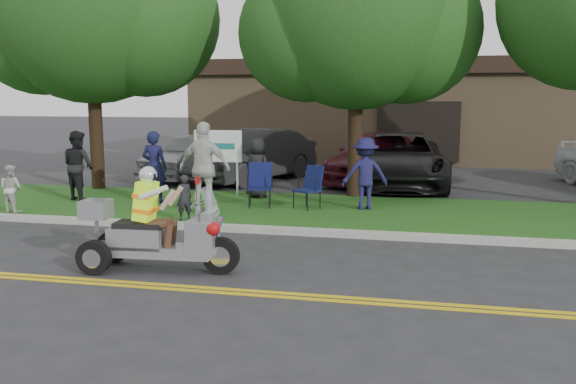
% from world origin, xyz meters
% --- Properties ---
extents(ground, '(120.00, 120.00, 0.00)m').
position_xyz_m(ground, '(0.00, 0.00, 0.00)').
color(ground, '#28282B').
rests_on(ground, ground).
extents(centerline_near, '(60.00, 0.10, 0.01)m').
position_xyz_m(centerline_near, '(0.00, -0.58, 0.01)').
color(centerline_near, gold).
rests_on(centerline_near, ground).
extents(centerline_far, '(60.00, 0.10, 0.01)m').
position_xyz_m(centerline_far, '(0.00, -0.42, 0.01)').
color(centerline_far, gold).
rests_on(centerline_far, ground).
extents(curb, '(60.00, 0.25, 0.12)m').
position_xyz_m(curb, '(0.00, 3.05, 0.06)').
color(curb, '#A8A89E').
rests_on(curb, ground).
extents(grass_verge, '(60.00, 4.00, 0.10)m').
position_xyz_m(grass_verge, '(0.00, 5.20, 0.06)').
color(grass_verge, '#235516').
rests_on(grass_verge, ground).
extents(commercial_building, '(18.00, 8.20, 4.00)m').
position_xyz_m(commercial_building, '(2.00, 18.98, 2.01)').
color(commercial_building, '#9E7F5B').
rests_on(commercial_building, ground).
extents(tree_left, '(6.62, 5.40, 7.78)m').
position_xyz_m(tree_left, '(-6.44, 7.03, 4.85)').
color(tree_left, '#332114').
rests_on(tree_left, ground).
extents(tree_mid, '(5.88, 4.80, 7.05)m').
position_xyz_m(tree_mid, '(0.55, 7.23, 4.43)').
color(tree_mid, '#332114').
rests_on(tree_mid, ground).
extents(business_sign, '(1.25, 0.06, 1.75)m').
position_xyz_m(business_sign, '(-2.90, 6.60, 1.26)').
color(business_sign, silver).
rests_on(business_sign, ground).
extents(trike_scooter, '(2.43, 0.83, 1.59)m').
position_xyz_m(trike_scooter, '(-1.78, 0.21, 0.56)').
color(trike_scooter, black).
rests_on(trike_scooter, ground).
extents(lawn_chair_a, '(0.71, 0.72, 0.96)m').
position_xyz_m(lawn_chair_a, '(-0.28, 5.25, 0.64)').
color(lawn_chair_a, black).
rests_on(lawn_chair_a, grass_verge).
extents(lawn_chair_b, '(0.63, 0.64, 1.00)m').
position_xyz_m(lawn_chair_b, '(-1.45, 5.26, 0.67)').
color(lawn_chair_b, black).
rests_on(lawn_chair_b, grass_verge).
extents(spectator_adult_left, '(0.64, 0.44, 1.70)m').
position_xyz_m(spectator_adult_left, '(-4.00, 5.19, 0.96)').
color(spectator_adult_left, '#15173D').
rests_on(spectator_adult_left, grass_verge).
extents(spectator_adult_mid, '(1.01, 0.92, 1.68)m').
position_xyz_m(spectator_adult_mid, '(-5.96, 5.14, 0.94)').
color(spectator_adult_mid, black).
rests_on(spectator_adult_mid, grass_verge).
extents(spectator_adult_right, '(1.19, 0.58, 1.97)m').
position_xyz_m(spectator_adult_right, '(-2.39, 4.19, 1.09)').
color(spectator_adult_right, silver).
rests_on(spectator_adult_right, grass_verge).
extents(spectator_chair_a, '(1.16, 0.87, 1.60)m').
position_xyz_m(spectator_chair_a, '(0.92, 5.42, 0.90)').
color(spectator_chair_a, '#1B1A48').
rests_on(spectator_chair_a, grass_verge).
extents(spectator_chair_b, '(0.85, 0.72, 1.48)m').
position_xyz_m(spectator_chair_b, '(-1.82, 6.39, 0.84)').
color(spectator_chair_b, black).
rests_on(spectator_chair_b, grass_verge).
extents(child_left, '(0.41, 0.38, 0.93)m').
position_xyz_m(child_left, '(-2.55, 3.40, 0.57)').
color(child_left, black).
rests_on(child_left, grass_verge).
extents(child_right, '(0.56, 0.46, 1.04)m').
position_xyz_m(child_right, '(-6.54, 3.40, 0.62)').
color(child_right, beige).
rests_on(child_right, grass_verge).
extents(parked_car_far_left, '(2.56, 4.57, 1.47)m').
position_xyz_m(parked_car_far_left, '(-5.00, 10.16, 0.74)').
color(parked_car_far_left, '#999A9F').
rests_on(parked_car_far_left, ground).
extents(parked_car_left, '(3.39, 5.08, 1.58)m').
position_xyz_m(parked_car_left, '(-2.93, 9.89, 0.79)').
color(parked_car_left, '#272729').
rests_on(parked_car_left, ground).
extents(parked_car_mid, '(2.92, 5.76, 1.56)m').
position_xyz_m(parked_car_mid, '(1.50, 9.64, 0.78)').
color(parked_car_mid, black).
rests_on(parked_car_mid, ground).
extents(parked_car_right, '(3.21, 5.30, 1.44)m').
position_xyz_m(parked_car_right, '(0.80, 10.67, 0.72)').
color(parked_car_right, '#4F121D').
rests_on(parked_car_right, ground).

